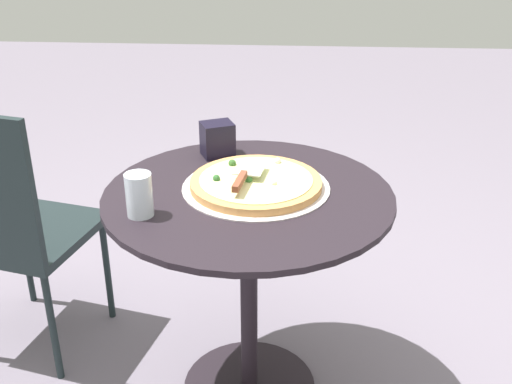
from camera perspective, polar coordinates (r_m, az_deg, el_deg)
patio_table at (r=1.85m, az=-0.66°, el=-5.05°), size 0.82×0.82×0.71m
pizza_on_tray at (r=1.79m, az=-0.01°, el=0.78°), size 0.42×0.42×0.05m
pizza_server at (r=1.75m, az=-1.09°, el=1.54°), size 0.21×0.09×0.02m
drinking_cup at (r=1.65m, az=-10.46°, el=-0.25°), size 0.07×0.07×0.12m
napkin_dispenser at (r=2.00m, az=-3.48°, el=4.76°), size 0.11×0.12×0.11m
patio_chair_corner at (r=2.18m, az=-21.42°, el=-2.40°), size 0.50×0.50×0.92m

